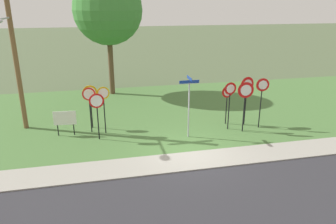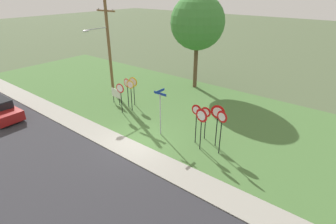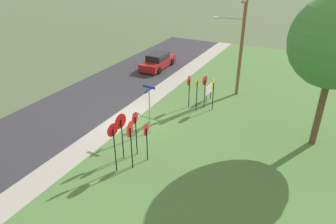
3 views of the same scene
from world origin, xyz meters
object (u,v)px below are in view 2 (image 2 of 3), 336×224
at_px(stop_sign_far_center, 131,89).
at_px(yield_sign_center, 201,119).
at_px(stop_sign_near_left, 127,87).
at_px(street_name_post, 160,109).
at_px(stop_sign_near_right, 133,85).
at_px(yield_sign_near_left, 217,116).
at_px(yield_sign_far_left, 196,115).
at_px(yield_sign_far_right, 206,116).
at_px(utility_pole, 107,45).
at_px(stop_sign_far_left, 120,92).
at_px(yield_sign_near_right, 221,123).
at_px(notice_board, 116,94).
at_px(oak_tree_left, 197,23).

xyz_separation_m(stop_sign_far_center, yield_sign_center, (6.89, -1.30, 0.22)).
relative_size(stop_sign_near_left, street_name_post, 0.78).
xyz_separation_m(stop_sign_near_right, yield_sign_near_left, (8.06, -1.33, 0.31)).
height_order(yield_sign_near_left, yield_sign_far_left, yield_sign_near_left).
relative_size(stop_sign_near_left, stop_sign_far_center, 0.97).
height_order(yield_sign_far_right, utility_pole, utility_pole).
bearing_deg(stop_sign_near_left, yield_sign_far_left, -2.87).
bearing_deg(street_name_post, stop_sign_far_center, 162.08).
bearing_deg(stop_sign_far_left, yield_sign_far_right, -0.33).
distance_m(yield_sign_near_right, yield_sign_center, 1.12).
height_order(stop_sign_far_center, yield_sign_near_left, yield_sign_near_left).
height_order(yield_sign_near_left, street_name_post, street_name_post).
height_order(stop_sign_near_left, notice_board, stop_sign_near_left).
xyz_separation_m(stop_sign_near_left, street_name_post, (4.66, -1.63, 0.10)).
distance_m(stop_sign_near_left, utility_pole, 4.42).
bearing_deg(yield_sign_center, notice_board, 178.58).
bearing_deg(stop_sign_far_center, yield_sign_far_left, -17.61).
distance_m(stop_sign_far_left, notice_board, 2.02).
bearing_deg(yield_sign_near_right, stop_sign_far_center, -176.40).
distance_m(stop_sign_near_left, yield_sign_far_left, 7.06).
bearing_deg(street_name_post, yield_sign_far_left, 12.69).
height_order(stop_sign_near_right, yield_sign_near_right, yield_sign_near_right).
relative_size(stop_sign_near_right, yield_sign_near_left, 0.87).
relative_size(stop_sign_near_left, stop_sign_near_right, 1.02).
bearing_deg(yield_sign_far_right, stop_sign_near_left, 169.85).
distance_m(yield_sign_center, utility_pole, 11.57).
xyz_separation_m(stop_sign_far_left, yield_sign_near_left, (7.74, 0.30, 0.32)).
relative_size(stop_sign_near_left, notice_board, 1.89).
xyz_separation_m(stop_sign_far_center, yield_sign_far_right, (6.46, -0.08, -0.16)).
distance_m(utility_pole, notice_board, 4.25).
bearing_deg(utility_pole, oak_tree_left, 50.95).
xyz_separation_m(yield_sign_near_left, yield_sign_far_right, (-0.94, 0.32, -0.41)).
bearing_deg(notice_board, yield_sign_near_left, 1.17).
distance_m(utility_pole, oak_tree_left, 7.88).
relative_size(yield_sign_far_left, street_name_post, 0.83).
xyz_separation_m(yield_sign_near_right, yield_sign_far_left, (-1.69, 0.14, -0.13)).
xyz_separation_m(yield_sign_near_right, oak_tree_left, (-7.19, 8.49, 3.82)).
xyz_separation_m(street_name_post, notice_board, (-5.90, 1.53, -0.97)).
bearing_deg(street_name_post, oak_tree_left, 110.49).
distance_m(stop_sign_near_left, yield_sign_far_right, 7.16).
relative_size(stop_sign_far_center, oak_tree_left, 0.30).
distance_m(yield_sign_near_left, street_name_post, 3.56).
bearing_deg(oak_tree_left, yield_sign_center, -55.21).
bearing_deg(notice_board, stop_sign_far_center, -1.01).
relative_size(stop_sign_far_left, notice_board, 1.85).
bearing_deg(notice_board, stop_sign_far_left, -24.67).
bearing_deg(utility_pole, notice_board, -31.37).
height_order(yield_sign_far_left, notice_board, yield_sign_far_left).
bearing_deg(yield_sign_near_right, notice_board, -176.17).
bearing_deg(street_name_post, yield_sign_near_right, 5.67).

